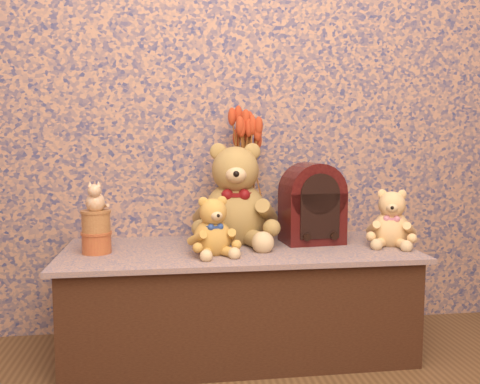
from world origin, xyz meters
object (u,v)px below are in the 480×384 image
at_px(cathedral_radio, 312,203).
at_px(cat_figurine, 95,196).
at_px(teddy_large, 235,190).
at_px(teddy_small, 391,215).
at_px(ceramic_vase, 245,216).
at_px(teddy_medium, 212,223).
at_px(biscuit_tin_lower, 97,243).

relative_size(cathedral_radio, cat_figurine, 2.87).
height_order(teddy_large, teddy_small, teddy_large).
bearing_deg(ceramic_vase, cat_figurine, -165.61).
distance_m(teddy_medium, teddy_small, 0.77).
xyz_separation_m(teddy_medium, teddy_small, (0.77, 0.06, 0.01)).
relative_size(cathedral_radio, biscuit_tin_lower, 3.07).
distance_m(teddy_large, cat_figurine, 0.59).
relative_size(teddy_small, biscuit_tin_lower, 2.26).
height_order(teddy_medium, cat_figurine, cat_figurine).
bearing_deg(biscuit_tin_lower, ceramic_vase, 14.39).
bearing_deg(teddy_medium, biscuit_tin_lower, 157.32).
distance_m(teddy_small, cathedral_radio, 0.34).
bearing_deg(cathedral_radio, biscuit_tin_lower, -179.72).
height_order(ceramic_vase, cat_figurine, cat_figurine).
distance_m(ceramic_vase, biscuit_tin_lower, 0.65).
bearing_deg(teddy_small, teddy_large, -169.94).
bearing_deg(cat_figurine, biscuit_tin_lower, 0.00).
bearing_deg(cathedral_radio, ceramic_vase, 160.32).
xyz_separation_m(biscuit_tin_lower, cat_figurine, (0.00, 0.00, 0.19)).
bearing_deg(teddy_large, cathedral_radio, -2.16).
bearing_deg(biscuit_tin_lower, cathedral_radio, 5.45).
xyz_separation_m(teddy_medium, cathedral_radio, (0.45, 0.17, 0.05)).
height_order(teddy_small, cat_figurine, cat_figurine).
bearing_deg(cat_figurine, teddy_small, -3.88).
bearing_deg(teddy_large, cat_figurine, -161.25).
relative_size(teddy_large, cat_figurine, 3.82).
bearing_deg(teddy_large, biscuit_tin_lower, -161.25).
relative_size(teddy_small, ceramic_vase, 1.17).
bearing_deg(teddy_small, ceramic_vase, -173.37).
height_order(teddy_medium, cathedral_radio, cathedral_radio).
relative_size(teddy_large, teddy_medium, 1.89).
distance_m(cathedral_radio, biscuit_tin_lower, 0.92).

